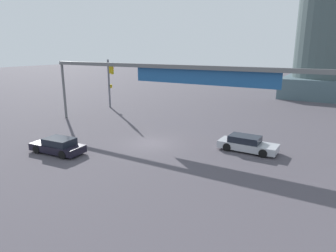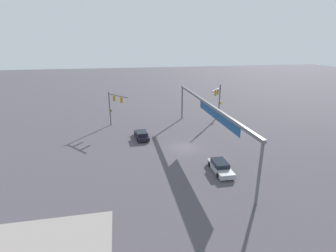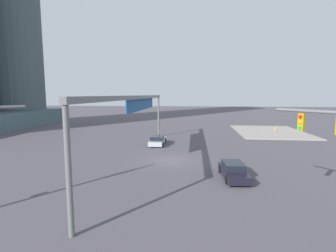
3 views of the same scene
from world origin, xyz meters
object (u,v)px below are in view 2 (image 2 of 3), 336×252
(traffic_signal_opposite_side, at_px, (218,97))
(sedan_car_waiting_far, at_px, (220,167))
(traffic_signal_near_corner, at_px, (113,104))
(sedan_car_approaching, at_px, (142,135))

(traffic_signal_opposite_side, xyz_separation_m, sedan_car_waiting_far, (20.65, -7.68, -3.62))
(traffic_signal_opposite_side, height_order, sedan_car_waiting_far, traffic_signal_opposite_side)
(traffic_signal_near_corner, height_order, sedan_car_approaching, traffic_signal_near_corner)
(traffic_signal_near_corner, bearing_deg, sedan_car_waiting_far, -7.01)
(traffic_signal_opposite_side, xyz_separation_m, sedan_car_approaching, (8.30, -15.59, -3.62))
(traffic_signal_opposite_side, bearing_deg, sedan_car_approaching, -23.04)
(sedan_car_approaching, relative_size, sedan_car_waiting_far, 0.98)
(traffic_signal_near_corner, height_order, sedan_car_waiting_far, traffic_signal_near_corner)
(sedan_car_approaching, xyz_separation_m, sedan_car_waiting_far, (12.34, 7.90, 0.00))
(traffic_signal_near_corner, xyz_separation_m, sedan_car_approaching, (6.92, 4.07, -3.51))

